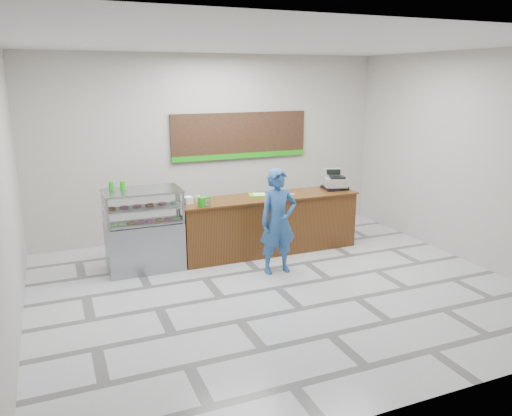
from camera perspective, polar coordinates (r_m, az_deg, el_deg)
name	(u,v)px	position (r m, az deg, el deg)	size (l,w,h in m)	color
floor	(277,288)	(7.58, 2.46, -9.10)	(7.00, 7.00, 0.00)	#BDBCC1
back_wall	(213,147)	(9.83, -4.91, 6.98)	(7.00, 7.00, 0.00)	#BBB5AC
ceiling	(280,43)	(6.96, 2.79, 18.32)	(7.00, 7.00, 0.00)	silver
sales_counter	(269,224)	(8.95, 1.48, -1.82)	(3.26, 0.76, 1.03)	brown
display_case	(144,229)	(8.28, -12.69, -2.40)	(1.22, 0.72, 1.33)	gray
menu_board	(240,136)	(9.94, -1.81, 8.18)	(2.80, 0.06, 0.90)	black
cash_register	(335,182)	(9.46, 8.97, 3.00)	(0.51, 0.52, 0.37)	black
card_terminal	(328,190)	(9.30, 8.25, 2.05)	(0.08, 0.15, 0.04)	black
serving_tray	(260,195)	(8.85, 0.50, 1.52)	(0.46, 0.39, 0.02)	#50DA0F
napkin_box	(188,200)	(8.34, -7.79, 0.89)	(0.14, 0.14, 0.12)	white
straw_cup	(198,199)	(8.43, -6.68, 1.06)	(0.07, 0.07, 0.11)	silver
promo_box	(204,202)	(8.12, -5.96, 0.71)	(0.18, 0.12, 0.16)	#1DAC14
donut_decal	(291,194)	(8.97, 4.05, 1.60)	(0.14, 0.14, 0.00)	#CE5485
green_cup_left	(111,186)	(8.26, -16.22, 2.47)	(0.08, 0.08, 0.13)	#1DAC14
green_cup_right	(123,185)	(8.21, -14.98, 2.51)	(0.09, 0.09, 0.13)	#1DAC14
customer	(278,221)	(7.92, 2.55, -1.54)	(0.62, 0.41, 1.69)	#285694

